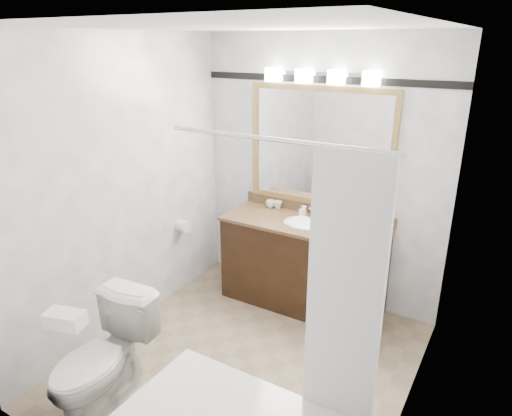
% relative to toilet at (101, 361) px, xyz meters
% --- Properties ---
extents(room, '(2.42, 2.62, 2.52)m').
position_rel_toilet_xyz_m(room, '(0.57, 0.91, 0.85)').
color(room, gray).
rests_on(room, ground).
extents(vanity, '(1.53, 0.58, 0.97)m').
position_rel_toilet_xyz_m(vanity, '(0.57, 1.93, 0.04)').
color(vanity, black).
rests_on(vanity, ground).
extents(mirror, '(1.40, 0.04, 1.10)m').
position_rel_toilet_xyz_m(mirror, '(0.57, 2.19, 1.10)').
color(mirror, tan).
rests_on(mirror, room).
extents(vanity_light_bar, '(1.02, 0.14, 0.12)m').
position_rel_toilet_xyz_m(vanity_light_bar, '(0.57, 2.14, 1.73)').
color(vanity_light_bar, silver).
rests_on(vanity_light_bar, room).
extents(accent_stripe, '(2.40, 0.01, 0.06)m').
position_rel_toilet_xyz_m(accent_stripe, '(0.57, 2.21, 1.70)').
color(accent_stripe, black).
rests_on(accent_stripe, room).
extents(tp_roll, '(0.11, 0.12, 0.12)m').
position_rel_toilet_xyz_m(tp_roll, '(-0.57, 1.58, 0.30)').
color(tp_roll, white).
rests_on(tp_roll, room).
extents(toilet, '(0.52, 0.83, 0.80)m').
position_rel_toilet_xyz_m(toilet, '(0.00, 0.00, 0.00)').
color(toilet, white).
rests_on(toilet, ground).
extents(tissue_box, '(0.26, 0.19, 0.10)m').
position_rel_toilet_xyz_m(tissue_box, '(0.00, -0.21, 0.45)').
color(tissue_box, white).
rests_on(tissue_box, toilet).
extents(coffee_maker, '(0.17, 0.20, 0.32)m').
position_rel_toilet_xyz_m(coffee_maker, '(1.08, 1.99, 0.61)').
color(coffee_maker, black).
rests_on(coffee_maker, vanity).
extents(cup_left, '(0.09, 0.09, 0.07)m').
position_rel_toilet_xyz_m(cup_left, '(0.10, 2.14, 0.48)').
color(cup_left, white).
rests_on(cup_left, vanity).
extents(cup_right, '(0.10, 0.10, 0.07)m').
position_rel_toilet_xyz_m(cup_right, '(0.18, 2.14, 0.49)').
color(cup_right, white).
rests_on(cup_right, vanity).
extents(soap_bottle_a, '(0.06, 0.07, 0.11)m').
position_rel_toilet_xyz_m(soap_bottle_a, '(0.49, 2.06, 0.51)').
color(soap_bottle_a, white).
rests_on(soap_bottle_a, vanity).
extents(soap_bottle_b, '(0.08, 0.08, 0.08)m').
position_rel_toilet_xyz_m(soap_bottle_b, '(0.80, 2.06, 0.49)').
color(soap_bottle_b, white).
rests_on(soap_bottle_b, vanity).
extents(soap_bar, '(0.09, 0.06, 0.02)m').
position_rel_toilet_xyz_m(soap_bar, '(0.74, 2.05, 0.46)').
color(soap_bar, beige).
rests_on(soap_bar, vanity).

